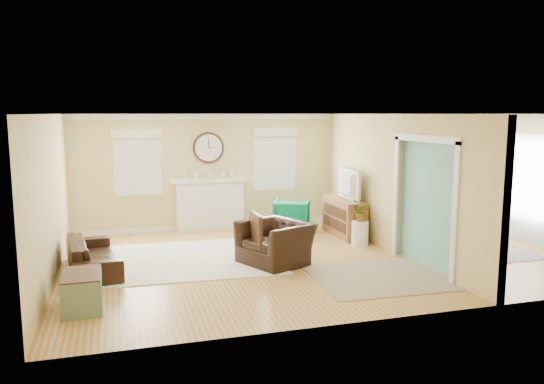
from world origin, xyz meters
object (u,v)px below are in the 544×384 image
object	(u,v)px
eames_chair	(275,243)
credenza	(344,217)
sofa	(93,255)
green_chair	(292,215)
dining_table	(446,227)

from	to	relation	value
eames_chair	credenza	world-z (taller)	credenza
eames_chair	sofa	bearing A→B (deg)	-122.28
eames_chair	green_chair	distance (m)	2.67
green_chair	dining_table	world-z (taller)	green_chair
eames_chair	dining_table	distance (m)	3.70
dining_table	eames_chair	bearing A→B (deg)	100.26
green_chair	sofa	bearing A→B (deg)	50.88
eames_chair	credenza	xyz separation A→B (m)	(2.03, 1.63, 0.03)
credenza	eames_chair	bearing A→B (deg)	-141.31
dining_table	green_chair	bearing A→B (deg)	55.99
sofa	dining_table	bearing A→B (deg)	-98.29
sofa	credenza	bearing A→B (deg)	-84.15
green_chair	dining_table	distance (m)	3.31
sofa	credenza	xyz separation A→B (m)	(5.08, 1.22, 0.13)
sofa	credenza	distance (m)	5.23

